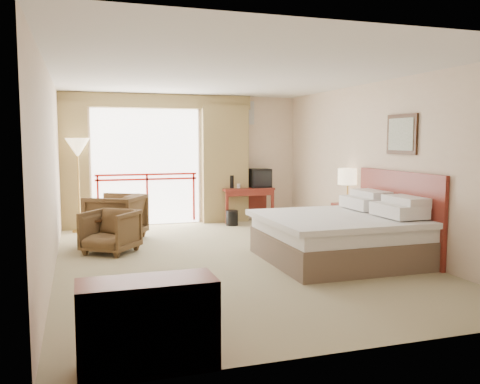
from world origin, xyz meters
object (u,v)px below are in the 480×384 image
object	(u,v)px
tv	(260,178)
armchair_near	(111,253)
table_lamp	(348,177)
wastebasket	(232,218)
side_table	(91,228)
floor_lamp	(78,151)
armchair_far	(116,240)
nightstand	(348,222)
dresser	(148,325)
desk	(246,195)
bed	(341,235)

from	to	relation	value
tv	armchair_near	world-z (taller)	tv
table_lamp	wastebasket	size ratio (longest dim) A/B	1.94
side_table	floor_lamp	xyz separation A→B (m)	(-0.17, 1.65, 1.21)
tv	armchair_far	size ratio (longest dim) A/B	0.50
nightstand	dresser	distance (m)	5.79
desk	side_table	xyz separation A→B (m)	(-3.30, -1.95, -0.23)
bed	wastebasket	bearing A→B (deg)	100.75
table_lamp	tv	bearing A→B (deg)	107.94
armchair_near	side_table	distance (m)	0.61
armchair_far	armchair_near	xyz separation A→B (m)	(-0.16, -1.06, 0.00)
desk	armchair_far	world-z (taller)	desk
bed	dresser	size ratio (longest dim) A/B	2.01
side_table	floor_lamp	distance (m)	2.06
table_lamp	side_table	distance (m)	4.48
armchair_far	armchair_near	size ratio (longest dim) A/B	1.20
wastebasket	table_lamp	bearing A→B (deg)	-51.68
table_lamp	tv	distance (m)	2.55
wastebasket	armchair_near	world-z (taller)	armchair_near
armchair_far	floor_lamp	world-z (taller)	floor_lamp
armchair_far	wastebasket	bearing A→B (deg)	138.57
wastebasket	dresser	bearing A→B (deg)	-112.43
bed	armchair_near	distance (m)	3.57
dresser	floor_lamp	bearing A→B (deg)	98.73
tv	armchair_near	size ratio (longest dim) A/B	0.61
tv	dresser	distance (m)	7.37
tv	side_table	xyz separation A→B (m)	(-3.60, -1.90, -0.60)
bed	table_lamp	distance (m)	1.85
desk	side_table	size ratio (longest dim) A/B	2.28
bed	armchair_far	size ratio (longest dim) A/B	2.37
tv	dresser	bearing A→B (deg)	-129.31
table_lamp	desk	bearing A→B (deg)	113.64
tv	dresser	xyz separation A→B (m)	(-3.30, -6.57, -0.58)
armchair_far	dresser	size ratio (longest dim) A/B	0.85
dresser	table_lamp	bearing A→B (deg)	49.92
bed	wastebasket	xyz separation A→B (m)	(-0.65, 3.41, -0.22)
table_lamp	armchair_near	size ratio (longest dim) A/B	0.82
wastebasket	armchair_near	bearing A→B (deg)	-143.78
dresser	armchair_near	bearing A→B (deg)	94.79
desk	wastebasket	size ratio (longest dim) A/B	3.56
armchair_far	desk	bearing A→B (deg)	144.56
table_lamp	floor_lamp	xyz separation A→B (m)	(-4.56, 2.17, 0.44)
nightstand	table_lamp	distance (m)	0.79
desk	armchair_far	distance (m)	3.21
wastebasket	dresser	size ratio (longest dim) A/B	0.30
side_table	armchair_far	bearing A→B (deg)	55.54
wastebasket	side_table	xyz separation A→B (m)	(-2.83, -1.45, 0.18)
desk	dresser	world-z (taller)	desk
desk	table_lamp	bearing A→B (deg)	-67.07
nightstand	wastebasket	distance (m)	2.55
table_lamp	armchair_near	xyz separation A→B (m)	(-4.11, 0.10, -1.11)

